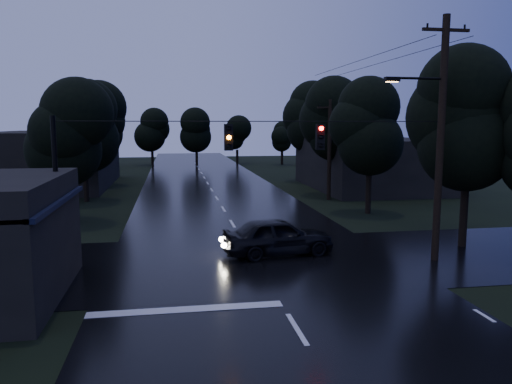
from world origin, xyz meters
name	(u,v)px	position (x,y,z in m)	size (l,w,h in m)	color
main_road	(217,199)	(0.00, 30.00, 0.00)	(12.00, 120.00, 0.02)	black
cross_street	(255,262)	(0.00, 12.00, 0.00)	(60.00, 9.00, 0.02)	black
building_far_right	(370,164)	(14.00, 34.00, 2.20)	(10.00, 14.00, 4.40)	black
building_far_left	(54,159)	(-14.00, 40.00, 2.50)	(10.00, 16.00, 5.00)	black
utility_pole_main	(439,135)	(7.41, 11.00, 5.26)	(3.50, 0.30, 10.00)	black
utility_pole_far	(329,148)	(8.30, 28.00, 3.88)	(2.00, 0.30, 7.50)	black
anchor_pole_left	(57,199)	(-7.50, 11.00, 3.00)	(0.18, 0.18, 6.00)	black
span_signals	(274,136)	(0.56, 10.99, 5.24)	(15.00, 0.37, 1.12)	black
tree_corner_near	(469,117)	(10.00, 13.00, 5.99)	(4.48, 4.48, 9.44)	black
tree_left_a	(70,132)	(-9.00, 22.00, 5.24)	(3.92, 3.92, 8.26)	black
tree_left_b	(83,125)	(-9.60, 30.00, 5.62)	(4.20, 4.20, 8.85)	black
tree_left_c	(95,121)	(-10.20, 40.00, 5.99)	(4.48, 4.48, 9.44)	black
tree_right_a	(370,125)	(9.00, 22.00, 5.62)	(4.20, 4.20, 8.85)	black
tree_right_b	(338,120)	(9.60, 30.00, 5.99)	(4.48, 4.48, 9.44)	black
tree_right_c	(311,117)	(10.20, 40.00, 6.37)	(4.76, 4.76, 10.03)	black
car	(278,236)	(1.16, 12.98, 0.82)	(1.95, 4.84, 1.65)	black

